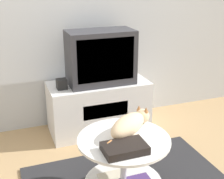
% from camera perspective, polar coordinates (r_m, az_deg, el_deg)
% --- Properties ---
extents(tv_stand, '(1.00, 0.45, 0.52)m').
position_cam_1_polar(tv_stand, '(3.20, -2.43, -3.12)').
color(tv_stand, white).
rests_on(tv_stand, ground_plane).
extents(tv, '(0.64, 0.33, 0.52)m').
position_cam_1_polar(tv, '(3.02, -2.07, 5.88)').
color(tv, '#333338').
rests_on(tv, tv_stand).
extents(speaker, '(0.10, 0.10, 0.10)m').
position_cam_1_polar(speaker, '(2.97, -9.18, 1.00)').
color(speaker, black).
rests_on(speaker, tv_stand).
extents(coffee_table, '(0.64, 0.64, 0.48)m').
position_cam_1_polar(coffee_table, '(2.23, 2.26, -13.04)').
color(coffee_table, '#B2B2B7').
rests_on(coffee_table, rug).
extents(dvd_box, '(0.28, 0.18, 0.05)m').
position_cam_1_polar(dvd_box, '(1.98, 2.33, -10.67)').
color(dvd_box, black).
rests_on(dvd_box, coffee_table).
extents(cat, '(0.48, 0.37, 0.13)m').
position_cam_1_polar(cat, '(2.18, 3.25, -6.38)').
color(cat, beige).
rests_on(cat, coffee_table).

